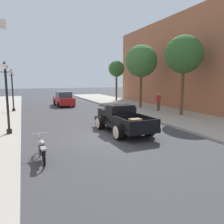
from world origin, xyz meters
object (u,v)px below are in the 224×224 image
Objects in this scene: car_background_red at (64,99)px; street_tree_second at (141,61)px; hotrod_truck_black at (121,119)px; motorcycle_parked at (42,149)px; street_tree_nearest at (184,55)px; street_tree_third at (116,69)px; pedestrian_sidewalk_right at (158,101)px; street_lamp_far at (12,87)px; street_lamp_near at (7,92)px.

car_background_red is 9.90m from street_tree_second.
car_background_red is at bearing 93.51° from hotrod_truck_black.
hotrod_truck_black reaches higher than motorcycle_parked.
street_tree_nearest is 1.18× the size of street_tree_third.
street_tree_nearest reaches higher than street_tree_third.
motorcycle_parked is 1.29× the size of pedestrian_sidewalk_right.
street_tree_second is at bearing -38.19° from car_background_red.
street_tree_second reaches higher than street_lamp_far.
street_lamp_near is (-5.20, -13.10, 1.62)m from car_background_red.
hotrod_truck_black is 0.78× the size of street_tree_nearest.
street_lamp_far is at bearing 159.37° from pedestrian_sidewalk_right.
hotrod_truck_black is 2.35× the size of motorcycle_parked.
street_tree_third reaches higher than street_lamp_far.
street_tree_second is (12.27, 7.54, 2.52)m from street_lamp_near.
street_lamp_far is (-5.26, -3.72, 1.62)m from car_background_red.
hotrod_truck_black is 0.92× the size of street_tree_third.
street_lamp_near is 0.60× the size of street_tree_nearest.
hotrod_truck_black is 6.42m from street_lamp_near.
hotrod_truck_black is 1.14× the size of car_background_red.
street_lamp_near reaches higher than pedestrian_sidewalk_right.
street_tree_second reaches higher than car_background_red.
street_tree_third is at bearing 88.12° from pedestrian_sidewalk_right.
street_tree_third is at bearing 17.66° from car_background_red.
car_background_red is 6.64m from street_lamp_far.
street_tree_third is (7.71, 2.46, 3.68)m from car_background_red.
car_background_red is 0.80× the size of street_tree_third.
hotrod_truck_black is 3.02× the size of pedestrian_sidewalk_right.
street_lamp_near is 0.71× the size of street_tree_third.
street_lamp_far is at bearing 149.49° from street_tree_nearest.
street_lamp_near is (-6.08, 1.25, 1.63)m from hotrod_truck_black.
street_tree_nearest is (12.88, 1.76, 2.62)m from street_lamp_near.
motorcycle_parked is at bearing -84.20° from street_lamp_far.
car_background_red is at bearing 35.29° from street_lamp_far.
street_tree_nearest is (12.94, -7.63, 2.62)m from street_lamp_far.
hotrod_truck_black is 1.30× the size of street_lamp_far.
pedestrian_sidewalk_right reaches higher than hotrod_truck_black.
street_tree_nearest is at bearing 23.88° from hotrod_truck_black.
pedestrian_sidewalk_right is 0.43× the size of street_lamp_near.
hotrod_truck_black is at bearing -86.49° from car_background_red.
street_tree_third is (6.83, 16.81, 3.69)m from hotrod_truck_black.
motorcycle_parked is 23.43m from street_tree_third.
street_lamp_near is 0.60× the size of street_tree_second.
street_tree_third is (0.64, 8.02, -0.46)m from street_tree_second.
pedestrian_sidewalk_right is at bearing 42.29° from hotrod_truck_black.
car_background_red reaches higher than hotrod_truck_black.
street_lamp_far reaches higher than pedestrian_sidewalk_right.
car_background_red is 2.64× the size of pedestrian_sidewalk_right.
pedestrian_sidewalk_right is 13.54m from street_lamp_far.
street_tree_nearest is at bearing -83.98° from street_tree_second.
street_tree_third is at bearing 25.46° from street_lamp_far.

